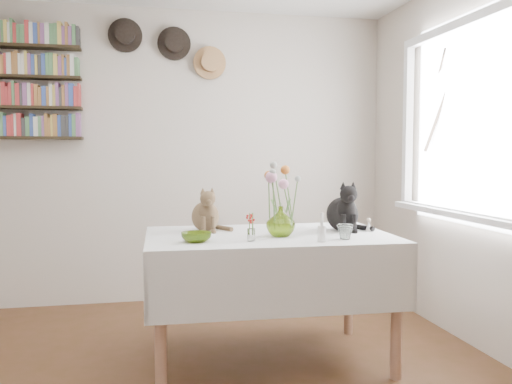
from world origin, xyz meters
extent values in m
cube|color=beige|center=(0.00, 2.27, 1.25)|extent=(4.04, 0.04, 2.54)
cube|color=beige|center=(0.00, -2.27, 1.25)|extent=(4.04, 0.04, 2.54)
cube|color=white|center=(1.97, 0.80, 1.50)|extent=(0.01, 1.40, 1.20)
cube|color=white|center=(1.97, 0.80, 2.13)|extent=(0.06, 1.52, 0.06)
cube|color=white|center=(1.97, 0.80, 0.87)|extent=(0.06, 1.52, 0.06)
cube|color=white|center=(1.97, 1.53, 1.50)|extent=(0.06, 0.06, 1.20)
cube|color=white|center=(1.94, 0.80, 0.87)|extent=(0.12, 1.50, 0.04)
cube|color=white|center=(0.62, 0.70, 0.75)|extent=(1.49, 0.99, 0.06)
cylinder|color=#AB7C60|center=(-0.05, 0.33, 0.36)|extent=(0.06, 0.06, 0.72)
cylinder|color=#AB7C60|center=(1.26, 0.29, 0.36)|extent=(0.06, 0.06, 0.72)
cylinder|color=#AB7C60|center=(-0.02, 1.12, 0.36)|extent=(0.06, 0.06, 0.72)
cylinder|color=#AB7C60|center=(1.28, 1.08, 0.36)|extent=(0.06, 0.06, 0.72)
imported|color=#A3C439|center=(0.67, 0.60, 0.87)|extent=(0.22, 0.22, 0.18)
imported|color=#A3C439|center=(0.16, 0.50, 0.81)|extent=(0.19, 0.19, 0.05)
imported|color=white|center=(1.00, 0.42, 0.83)|extent=(0.10, 0.10, 0.09)
cylinder|color=white|center=(0.84, 0.36, 0.83)|extent=(0.04, 0.04, 0.09)
cylinder|color=white|center=(0.84, 0.36, 0.91)|extent=(0.02, 0.02, 0.07)
cylinder|color=white|center=(0.46, 0.47, 0.82)|extent=(0.04, 0.04, 0.07)
cone|color=white|center=(1.26, 0.69, 0.82)|extent=(0.04, 0.04, 0.06)
sphere|color=beige|center=(1.26, 0.69, 0.86)|extent=(0.03, 0.03, 0.03)
cylinder|color=#4C7233|center=(0.64, 0.61, 0.99)|extent=(0.01, 0.01, 0.30)
sphere|color=#EF9CC4|center=(0.64, 0.61, 1.14)|extent=(0.07, 0.07, 0.07)
cylinder|color=#4C7233|center=(0.71, 0.58, 0.97)|extent=(0.01, 0.01, 0.26)
sphere|color=#EF9CC4|center=(0.71, 0.58, 1.10)|extent=(0.06, 0.06, 0.06)
cylinder|color=#4C7233|center=(0.73, 0.63, 1.01)|extent=(0.01, 0.01, 0.34)
sphere|color=#CC6B22|center=(0.73, 0.63, 1.18)|extent=(0.06, 0.06, 0.06)
cylinder|color=#4C7233|center=(0.61, 0.64, 0.99)|extent=(0.01, 0.01, 0.31)
sphere|color=#CC6B22|center=(0.61, 0.64, 1.15)|extent=(0.05, 0.05, 0.05)
cylinder|color=#4C7233|center=(0.67, 0.65, 1.02)|extent=(0.01, 0.01, 0.37)
sphere|color=#999E93|center=(0.67, 0.65, 1.21)|extent=(0.04, 0.04, 0.04)
cylinder|color=#4C7233|center=(0.62, 0.57, 1.00)|extent=(0.01, 0.01, 0.33)
sphere|color=#999E93|center=(0.62, 0.57, 1.17)|extent=(0.04, 0.04, 0.04)
cylinder|color=#4C7233|center=(0.74, 0.56, 0.98)|extent=(0.01, 0.01, 0.29)
sphere|color=#999E93|center=(0.74, 0.56, 1.13)|extent=(0.04, 0.04, 0.04)
cube|color=black|center=(-1.10, 2.16, 1.40)|extent=(1.00, 0.16, 0.02)
cube|color=black|center=(-1.10, 2.16, 1.64)|extent=(1.00, 0.16, 0.02)
cube|color=black|center=(-1.10, 2.16, 1.88)|extent=(1.00, 0.16, 0.02)
cube|color=black|center=(-1.10, 2.16, 2.12)|extent=(1.00, 0.16, 0.02)
cylinder|color=black|center=(-0.25, 2.21, 2.25)|extent=(0.28, 0.02, 0.28)
cylinder|color=black|center=(-0.25, 2.17, 2.25)|extent=(0.16, 0.08, 0.16)
cylinder|color=black|center=(0.15, 2.21, 2.20)|extent=(0.28, 0.02, 0.28)
cylinder|color=black|center=(0.15, 2.17, 2.20)|extent=(0.16, 0.08, 0.16)
cylinder|color=#AE814C|center=(0.45, 2.21, 2.05)|extent=(0.28, 0.02, 0.28)
cylinder|color=#AE814C|center=(0.45, 2.17, 2.05)|extent=(0.16, 0.08, 0.16)
camera|label=1|loc=(-0.12, -2.47, 1.27)|focal=38.00mm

